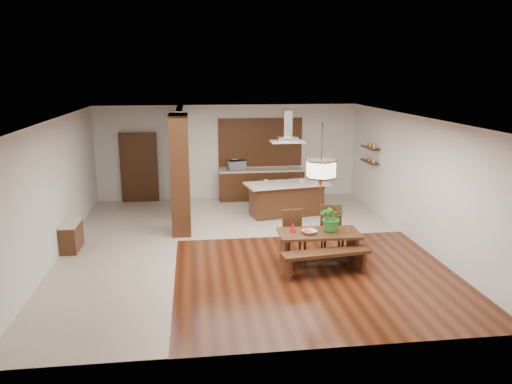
{
  "coord_description": "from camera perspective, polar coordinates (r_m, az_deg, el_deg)",
  "views": [
    {
      "loc": [
        -1.08,
        -10.76,
        3.86
      ],
      "look_at": [
        0.3,
        0.0,
        1.25
      ],
      "focal_mm": 35.0,
      "sensor_mm": 36.0,
      "label": 1
    }
  ],
  "objects": [
    {
      "name": "foliage_plant",
      "position": [
        10.3,
        8.68,
        -2.85
      ],
      "size": [
        0.55,
        0.48,
        0.6
      ],
      "primitive_type": "imported",
      "rotation": [
        0.0,
        0.0,
        -0.02
      ],
      "color": "#297D2C",
      "rests_on": "dining_table"
    },
    {
      "name": "hallway_doorway",
      "position": [
        15.5,
        -13.19,
        2.73
      ],
      "size": [
        1.1,
        0.2,
        2.1
      ],
      "primitive_type": "cube",
      "color": "black",
      "rests_on": "ground"
    },
    {
      "name": "pendant_lantern",
      "position": [
        9.91,
        7.49,
        4.04
      ],
      "size": [
        0.64,
        0.64,
        1.31
      ],
      "primitive_type": null,
      "color": "#FFE8C3",
      "rests_on": "room_shell"
    },
    {
      "name": "tile_hallway",
      "position": [
        11.55,
        -15.28,
        -6.47
      ],
      "size": [
        2.5,
        9.0,
        0.01
      ],
      "primitive_type": "cube",
      "color": "beige",
      "rests_on": "ground"
    },
    {
      "name": "dining_chair_right",
      "position": [
        10.89,
        8.73,
        -4.44
      ],
      "size": [
        0.51,
        0.51,
        1.06
      ],
      "primitive_type": null,
      "rotation": [
        0.0,
        0.0,
        -0.09
      ],
      "color": "black",
      "rests_on": "ground"
    },
    {
      "name": "partition_pier",
      "position": [
        12.2,
        -8.67,
        1.98
      ],
      "size": [
        0.45,
        1.0,
        2.9
      ],
      "primitive_type": "cube",
      "color": "black",
      "rests_on": "ground"
    },
    {
      "name": "soffit_band",
      "position": [
        10.86,
        -1.59,
        8.37
      ],
      "size": [
        8.0,
        9.0,
        0.02
      ],
      "primitive_type": "cube",
      "color": "#412410",
      "rests_on": "room_shell"
    },
    {
      "name": "island_cup",
      "position": [
        13.62,
        5.2,
        1.23
      ],
      "size": [
        0.15,
        0.15,
        0.1
      ],
      "primitive_type": "imported",
      "rotation": [
        0.0,
        0.0,
        0.29
      ],
      "color": "silver",
      "rests_on": "kitchen_island"
    },
    {
      "name": "room_shell",
      "position": [
        10.96,
        -1.56,
        4.08
      ],
      "size": [
        9.0,
        9.04,
        2.92
      ],
      "color": "#341509",
      "rests_on": "ground"
    },
    {
      "name": "napkin_cone",
      "position": [
        10.2,
        4.24,
        -4.0
      ],
      "size": [
        0.17,
        0.17,
        0.22
      ],
      "primitive_type": "cone",
      "rotation": [
        0.0,
        0.0,
        0.32
      ],
      "color": "maroon",
      "rests_on": "dining_table"
    },
    {
      "name": "rear_counter",
      "position": [
        15.48,
        0.6,
        0.9
      ],
      "size": [
        2.6,
        0.62,
        0.95
      ],
      "color": "black",
      "rests_on": "ground"
    },
    {
      "name": "microwave",
      "position": [
        15.28,
        -2.26,
        3.1
      ],
      "size": [
        0.61,
        0.51,
        0.29
      ],
      "primitive_type": "imported",
      "rotation": [
        0.0,
        0.0,
        0.33
      ],
      "color": "silver",
      "rests_on": "rear_counter"
    },
    {
      "name": "hallway_console",
      "position": [
        11.84,
        -20.35,
        -4.77
      ],
      "size": [
        0.37,
        0.88,
        0.63
      ],
      "primitive_type": "cube",
      "color": "black",
      "rests_on": "ground"
    },
    {
      "name": "fruit_bowl",
      "position": [
        10.15,
        6.12,
        -4.56
      ],
      "size": [
        0.37,
        0.37,
        0.07
      ],
      "primitive_type": "imported",
      "rotation": [
        0.0,
        0.0,
        0.34
      ],
      "color": "#BAB2A3",
      "rests_on": "dining_table"
    },
    {
      "name": "dining_bench",
      "position": [
        9.89,
        7.91,
        -8.06
      ],
      "size": [
        1.77,
        0.6,
        0.49
      ],
      "primitive_type": null,
      "rotation": [
        0.0,
        0.0,
        0.13
      ],
      "color": "black",
      "rests_on": "ground"
    },
    {
      "name": "partition_stub",
      "position": [
        14.27,
        -8.5,
        3.66
      ],
      "size": [
        0.18,
        2.4,
        2.9
      ],
      "primitive_type": "cube",
      "color": "silver",
      "rests_on": "ground"
    },
    {
      "name": "shelf_upper",
      "position": [
        14.39,
        12.94,
        4.96
      ],
      "size": [
        0.26,
        0.9,
        0.04
      ],
      "primitive_type": "cube",
      "color": "black",
      "rests_on": "room_shell"
    },
    {
      "name": "range_hood",
      "position": [
        13.4,
        3.62,
        7.53
      ],
      "size": [
        0.9,
        0.55,
        0.87
      ],
      "primitive_type": null,
      "color": "silver",
      "rests_on": "room_shell"
    },
    {
      "name": "kitchen_window",
      "position": [
        15.5,
        0.48,
        5.71
      ],
      "size": [
        2.6,
        0.08,
        1.5
      ],
      "primitive_type": "cube",
      "color": "#A26230",
      "rests_on": "room_shell"
    },
    {
      "name": "gold_ornament",
      "position": [
        10.32,
        10.36,
        -4.36
      ],
      "size": [
        0.08,
        0.08,
        0.09
      ],
      "primitive_type": "cylinder",
      "rotation": [
        0.0,
        0.0,
        0.19
      ],
      "color": "gold",
      "rests_on": "dining_table"
    },
    {
      "name": "kitchen_island",
      "position": [
        13.75,
        3.5,
        -0.76
      ],
      "size": [
        2.37,
        1.35,
        0.92
      ],
      "rotation": [
        0.0,
        0.0,
        0.18
      ],
      "color": "black",
      "rests_on": "ground"
    },
    {
      "name": "dining_chair_left",
      "position": [
        10.73,
        4.45,
        -4.8
      ],
      "size": [
        0.48,
        0.48,
        0.99
      ],
      "primitive_type": null,
      "rotation": [
        0.0,
        0.0,
        0.1
      ],
      "color": "black",
      "rests_on": "ground"
    },
    {
      "name": "dining_table",
      "position": [
        10.34,
        7.19,
        -5.52
      ],
      "size": [
        1.67,
        0.87,
        0.69
      ],
      "rotation": [
        0.0,
        0.0,
        -0.03
      ],
      "color": "black",
      "rests_on": "ground"
    },
    {
      "name": "tile_kitchen",
      "position": [
        14.0,
        2.56,
        -2.46
      ],
      "size": [
        5.5,
        4.0,
        0.01
      ],
      "primitive_type": "cube",
      "color": "beige",
      "rests_on": "ground"
    },
    {
      "name": "shelf_lower",
      "position": [
        14.46,
        12.86,
        3.39
      ],
      "size": [
        0.26,
        0.9,
        0.04
      ],
      "primitive_type": "cube",
      "color": "black",
      "rests_on": "room_shell"
    }
  ]
}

